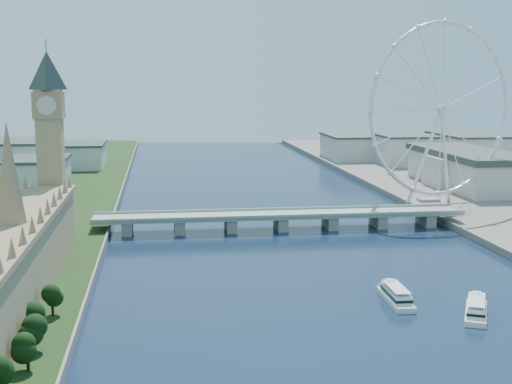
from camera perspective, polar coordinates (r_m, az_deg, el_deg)
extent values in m
cube|color=tan|center=(294.71, -18.82, -5.51)|extent=(24.00, 200.00, 28.00)
cone|color=#937A59|center=(288.09, -19.18, 1.44)|extent=(12.00, 12.00, 40.00)
cube|color=tan|center=(394.92, -16.05, 2.06)|extent=(13.00, 13.00, 80.00)
cube|color=#937A59|center=(392.51, -16.26, 6.70)|extent=(15.00, 15.00, 14.00)
pyramid|color=#2D3833|center=(392.53, -16.44, 10.78)|extent=(20.02, 20.02, 20.00)
cube|color=gray|center=(423.70, 1.99, -1.86)|extent=(220.00, 22.00, 2.00)
cube|color=gray|center=(419.18, -10.24, -2.78)|extent=(6.00, 20.00, 7.50)
cube|color=gray|center=(418.86, -6.14, -2.70)|extent=(6.00, 20.00, 7.50)
cube|color=gray|center=(420.68, -2.04, -2.60)|extent=(6.00, 20.00, 7.50)
cube|color=gray|center=(424.62, 1.99, -2.49)|extent=(6.00, 20.00, 7.50)
cube|color=gray|center=(430.62, 5.93, -2.37)|extent=(6.00, 20.00, 7.50)
cube|color=gray|center=(438.59, 9.75, -2.24)|extent=(6.00, 20.00, 7.50)
cube|color=gray|center=(448.44, 13.41, -2.11)|extent=(6.00, 20.00, 7.50)
torus|color=silver|center=(502.97, 14.63, 6.41)|extent=(113.60, 39.12, 118.60)
cylinder|color=silver|center=(502.97, 14.63, 6.41)|extent=(7.25, 6.61, 6.00)
cube|color=gray|center=(517.67, 13.62, -0.62)|extent=(14.00, 10.00, 2.00)
cube|color=beige|center=(552.20, -16.99, 1.09)|extent=(40.00, 60.00, 26.00)
cube|color=beige|center=(646.96, -19.24, 2.36)|extent=(60.00, 80.00, 32.00)
cube|color=beige|center=(718.36, -14.05, 2.82)|extent=(50.00, 70.00, 22.00)
cube|color=beige|center=(737.59, 12.19, 3.27)|extent=(60.00, 60.00, 28.00)
cube|color=beige|center=(741.86, 17.08, 3.19)|extent=(70.00, 90.00, 30.00)
cube|color=beige|center=(782.49, 7.93, 3.56)|extent=(60.00, 80.00, 24.00)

